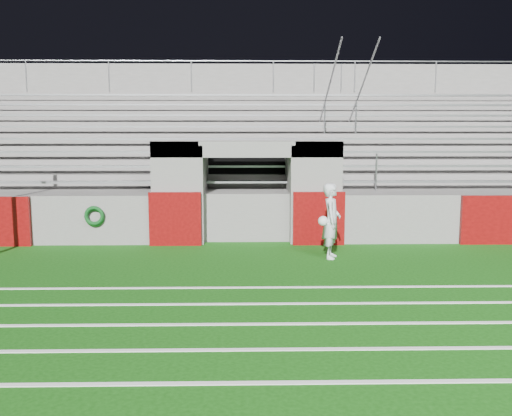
{
  "coord_description": "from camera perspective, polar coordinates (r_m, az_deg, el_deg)",
  "views": [
    {
      "loc": [
        -0.06,
        -11.17,
        2.86
      ],
      "look_at": [
        0.2,
        1.8,
        1.1
      ],
      "focal_mm": 40.0,
      "sensor_mm": 36.0,
      "label": 1
    }
  ],
  "objects": [
    {
      "name": "field_markings",
      "position": [
        6.8,
        -0.58,
        -17.1
      ],
      "size": [
        28.0,
        8.09,
        0.01
      ],
      "color": "white",
      "rests_on": "ground"
    },
    {
      "name": "hose_coil",
      "position": [
        14.74,
        -15.85,
        -0.81
      ],
      "size": [
        0.5,
        0.14,
        0.54
      ],
      "color": "#0C3D0F",
      "rests_on": "ground"
    },
    {
      "name": "ground",
      "position": [
        11.53,
        -0.82,
        -6.64
      ],
      "size": [
        90.0,
        90.0,
        0.0
      ],
      "primitive_type": "plane",
      "color": "#10470B",
      "rests_on": "ground"
    },
    {
      "name": "goalkeeper_with_ball",
      "position": [
        12.92,
        7.53,
        -1.29
      ],
      "size": [
        0.58,
        0.7,
        1.7
      ],
      "color": "silver",
      "rests_on": "ground"
    },
    {
      "name": "stadium_structure",
      "position": [
        19.19,
        -0.96,
        3.64
      ],
      "size": [
        26.0,
        8.48,
        5.42
      ],
      "color": "slate",
      "rests_on": "ground"
    }
  ]
}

